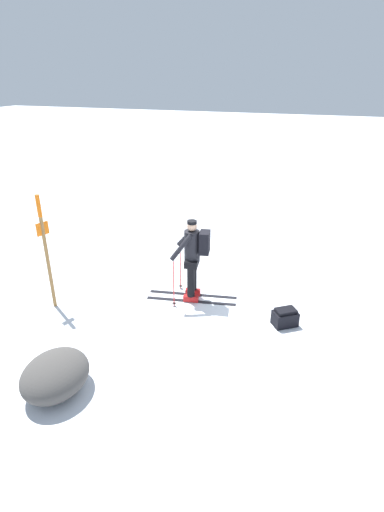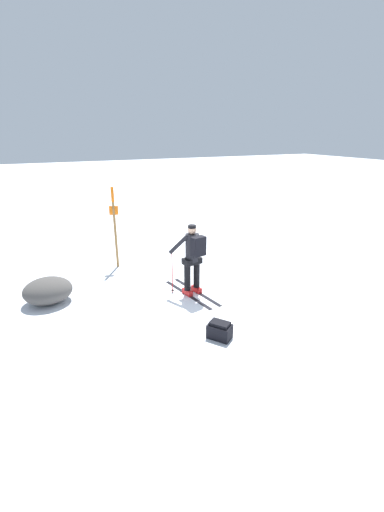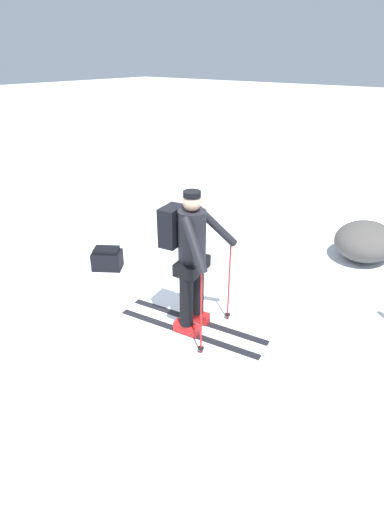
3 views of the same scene
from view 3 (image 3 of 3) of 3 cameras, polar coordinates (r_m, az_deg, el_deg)
The scene contains 4 objects.
ground_plane at distance 5.14m, azimuth -4.42°, elevation -7.43°, with size 80.00×80.00×0.00m, color white.
skier at distance 4.31m, azimuth -0.30°, elevation 0.12°, with size 0.85×1.83×1.67m.
dropped_backpack at distance 6.09m, azimuth -12.02°, elevation -0.39°, with size 0.48×0.51×0.33m.
rock_boulder at distance 6.77m, azimuth 23.48°, elevation 1.98°, with size 1.05×0.90×0.58m, color #474442.
Camera 3 is at (3.04, 2.96, 2.90)m, focal length 28.00 mm.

